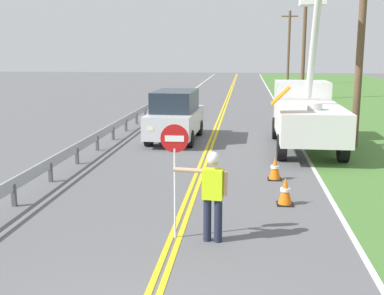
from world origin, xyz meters
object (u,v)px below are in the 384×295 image
Objects in this scene: traffic_cone_mid at (275,169)px; flagger_worker at (212,191)px; utility_bucket_truck at (306,111)px; utility_pole_far at (289,46)px; stop_sign_paddle at (175,156)px; utility_pole_mid at (304,39)px; oncoming_suv_nearest at (175,115)px; traffic_cone_lead at (285,192)px; utility_pole_near at (361,37)px.

flagger_worker is at bearing -107.06° from traffic_cone_mid.
utility_bucket_truck is 37.48m from utility_pole_far.
stop_sign_paddle is 30.49m from utility_pole_mid.
utility_bucket_truck is at bearing 69.51° from stop_sign_paddle.
oncoming_suv_nearest is 37.29m from utility_pole_far.
utility_bucket_truck is at bearing -10.03° from oncoming_suv_nearest.
stop_sign_paddle is 0.50× the size of oncoming_suv_nearest.
utility_bucket_truck is at bearing 79.98° from traffic_cone_lead.
utility_pole_mid is at bearing 79.03° from stop_sign_paddle.
utility_pole_mid is at bearing 68.85° from oncoming_suv_nearest.
utility_pole_mid is at bearing 82.95° from traffic_cone_lead.
utility_bucket_truck is at bearing 73.61° from flagger_worker.
traffic_cone_lead is (-3.29, -7.82, -3.91)m from utility_pole_near.
utility_pole_near is at bearing -90.27° from utility_pole_mid.
flagger_worker is 0.27× the size of utility_bucket_truck.
stop_sign_paddle is 47.71m from utility_pole_far.
stop_sign_paddle is 5.51m from traffic_cone_mid.
oncoming_suv_nearest is 0.58× the size of utility_pole_far.
flagger_worker is 5.21m from traffic_cone_mid.
utility_pole_far is at bearing 83.58° from flagger_worker.
utility_pole_near is (1.96, 0.29, 2.81)m from utility_bucket_truck.
traffic_cone_lead is (3.93, -8.46, -0.72)m from oncoming_suv_nearest.
traffic_cone_mid is at bearing -97.98° from utility_pole_mid.
traffic_cone_lead is at bearing -97.05° from utility_pole_mid.
oncoming_suv_nearest is 20.58m from utility_pole_mid.
utility_pole_mid is (0.09, 19.54, 0.37)m from utility_pole_near.
stop_sign_paddle is at bearing -134.50° from traffic_cone_lead.
utility_pole_far reaches higher than utility_bucket_truck.
flagger_worker is 3.10m from traffic_cone_lead.
utility_bucket_truck is 5.45m from traffic_cone_mid.
traffic_cone_mid is (-3.82, -42.43, -3.86)m from utility_pole_far.
utility_pole_mid is at bearing 89.73° from utility_pole_near.
traffic_cone_mid is at bearing 92.77° from traffic_cone_lead.
traffic_cone_mid is (3.81, -6.06, -0.72)m from oncoming_suv_nearest.
utility_bucket_truck is at bearing 74.27° from traffic_cone_mid.
utility_pole_near is 11.60× the size of traffic_cone_mid.
traffic_cone_mid is (-1.45, -5.13, -1.10)m from utility_bucket_truck.
stop_sign_paddle reaches higher than oncoming_suv_nearest.
traffic_cone_mid is (2.28, 4.83, -1.37)m from stop_sign_paddle.
traffic_cone_lead is at bearing -94.72° from utility_pole_far.
traffic_cone_lead is at bearing -65.08° from oncoming_suv_nearest.
utility_pole_mid reaches higher than flagger_worker.
utility_pole_near is 1.01× the size of utility_pole_far.
utility_pole_near is 9.34m from traffic_cone_lead.
utility_pole_mid is at bearing 82.02° from traffic_cone_mid.
utility_bucket_truck is (3.72, 9.96, -0.27)m from stop_sign_paddle.
traffic_cone_lead is (1.63, 2.54, -0.71)m from flagger_worker.
oncoming_suv_nearest is at bearing 122.17° from traffic_cone_mid.
traffic_cone_mid is (-3.50, -24.97, -4.27)m from utility_pole_mid.
flagger_worker is at bearing -8.24° from stop_sign_paddle.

